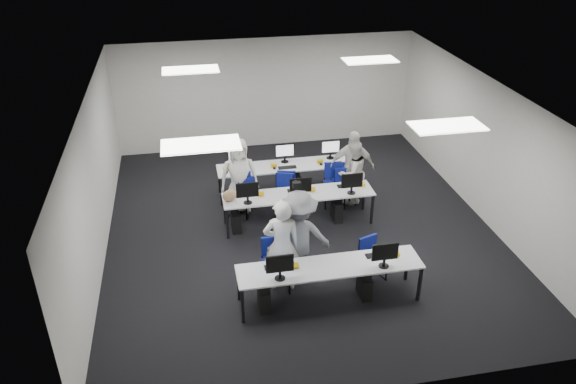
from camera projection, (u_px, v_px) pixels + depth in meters
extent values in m
plane|color=black|center=(300.00, 228.00, 11.99)|extent=(9.00, 9.00, 0.00)
plane|color=white|center=(302.00, 93.00, 10.55)|extent=(9.00, 9.00, 0.00)
cube|color=silver|center=(266.00, 93.00, 15.15)|extent=(8.00, 0.02, 3.00)
cube|color=silver|center=(372.00, 312.00, 7.40)|extent=(8.00, 0.02, 3.00)
cube|color=silver|center=(94.00, 183.00, 10.61)|extent=(0.02, 9.00, 3.00)
cube|color=silver|center=(484.00, 149.00, 11.94)|extent=(0.02, 9.00, 3.00)
cube|color=white|center=(201.00, 145.00, 8.50)|extent=(1.20, 0.60, 0.02)
cube|color=white|center=(447.00, 126.00, 9.17)|extent=(1.20, 0.60, 0.02)
cube|color=white|center=(190.00, 70.00, 11.95)|extent=(1.20, 0.60, 0.02)
cube|color=white|center=(370.00, 60.00, 12.61)|extent=(1.20, 0.60, 0.02)
cube|color=#B8BABD|center=(330.00, 267.00, 9.58)|extent=(3.20, 0.70, 0.03)
cube|color=black|center=(243.00, 306.00, 9.24)|extent=(0.05, 0.05, 0.70)
cube|color=black|center=(239.00, 284.00, 9.76)|extent=(0.05, 0.05, 0.70)
cube|color=black|center=(420.00, 284.00, 9.76)|extent=(0.05, 0.05, 0.70)
cube|color=black|center=(407.00, 264.00, 10.28)|extent=(0.05, 0.05, 0.70)
cube|color=#B8BABD|center=(299.00, 194.00, 11.82)|extent=(3.20, 0.70, 0.03)
cube|color=black|center=(227.00, 224.00, 11.48)|extent=(0.05, 0.05, 0.70)
cube|color=black|center=(225.00, 209.00, 12.00)|extent=(0.05, 0.05, 0.70)
cube|color=black|center=(372.00, 209.00, 12.00)|extent=(0.05, 0.05, 0.70)
cube|color=black|center=(364.00, 196.00, 12.51)|extent=(0.05, 0.05, 0.70)
cube|color=#B8BABD|center=(286.00, 166.00, 13.03)|extent=(3.20, 0.70, 0.03)
cube|color=black|center=(221.00, 192.00, 12.69)|extent=(0.05, 0.05, 0.70)
cube|color=black|center=(219.00, 180.00, 13.20)|extent=(0.05, 0.05, 0.70)
cube|color=black|center=(353.00, 180.00, 13.20)|extent=(0.05, 0.05, 0.70)
cube|color=black|center=(346.00, 169.00, 13.72)|extent=(0.05, 0.05, 0.70)
cube|color=#0B2F98|center=(280.00, 264.00, 9.13)|extent=(0.46, 0.04, 0.32)
cube|color=black|center=(277.00, 267.00, 9.54)|extent=(0.42, 0.14, 0.02)
ellipsoid|color=black|center=(294.00, 264.00, 9.59)|extent=(0.07, 0.10, 0.04)
cube|color=black|center=(264.00, 298.00, 9.64)|extent=(0.18, 0.40, 0.42)
cube|color=white|center=(385.00, 252.00, 9.43)|extent=(0.46, 0.04, 0.32)
cube|color=black|center=(378.00, 255.00, 9.84)|extent=(0.42, 0.14, 0.02)
ellipsoid|color=black|center=(394.00, 253.00, 9.89)|extent=(0.07, 0.10, 0.04)
cube|color=black|center=(364.00, 286.00, 9.94)|extent=(0.18, 0.40, 0.42)
cube|color=white|center=(247.00, 190.00, 11.33)|extent=(0.46, 0.04, 0.32)
cube|color=black|center=(246.00, 195.00, 11.75)|extent=(0.42, 0.14, 0.02)
ellipsoid|color=black|center=(260.00, 193.00, 11.79)|extent=(0.07, 0.10, 0.04)
cube|color=black|center=(236.00, 221.00, 11.84)|extent=(0.18, 0.40, 0.42)
cube|color=white|center=(301.00, 185.00, 11.52)|extent=(0.46, 0.04, 0.32)
cube|color=black|center=(297.00, 190.00, 11.93)|extent=(0.42, 0.14, 0.02)
ellipsoid|color=black|center=(311.00, 189.00, 11.98)|extent=(0.07, 0.10, 0.04)
cube|color=black|center=(287.00, 216.00, 12.02)|extent=(0.18, 0.40, 0.42)
cube|color=white|center=(352.00, 180.00, 11.70)|extent=(0.46, 0.04, 0.32)
cube|color=black|center=(347.00, 186.00, 12.11)|extent=(0.42, 0.14, 0.02)
ellipsoid|color=black|center=(360.00, 184.00, 12.16)|extent=(0.07, 0.10, 0.04)
cube|color=black|center=(337.00, 211.00, 12.21)|extent=(0.18, 0.40, 0.42)
cube|color=white|center=(238.00, 154.00, 12.85)|extent=(0.46, 0.04, 0.32)
cube|color=black|center=(240.00, 171.00, 12.71)|extent=(0.42, 0.14, 0.02)
ellipsoid|color=black|center=(226.00, 172.00, 12.66)|extent=(0.07, 0.10, 0.04)
cube|color=black|center=(251.00, 188.00, 13.13)|extent=(0.18, 0.40, 0.42)
cube|color=white|center=(285.00, 150.00, 13.03)|extent=(0.46, 0.04, 0.32)
cube|color=black|center=(287.00, 167.00, 12.89)|extent=(0.42, 0.14, 0.02)
ellipsoid|color=black|center=(274.00, 168.00, 12.84)|extent=(0.07, 0.10, 0.04)
cube|color=black|center=(297.00, 184.00, 13.31)|extent=(0.18, 0.40, 0.42)
cube|color=white|center=(331.00, 147.00, 13.21)|extent=(0.46, 0.04, 0.32)
cube|color=black|center=(334.00, 163.00, 13.08)|extent=(0.42, 0.14, 0.02)
ellipsoid|color=black|center=(321.00, 164.00, 13.02)|extent=(0.07, 0.10, 0.04)
cube|color=black|center=(341.00, 180.00, 13.49)|extent=(0.18, 0.40, 0.42)
cube|color=navy|center=(276.00, 265.00, 10.00)|extent=(0.48, 0.46, 0.06)
cube|color=navy|center=(274.00, 246.00, 10.05)|extent=(0.45, 0.06, 0.38)
cube|color=navy|center=(373.00, 259.00, 10.28)|extent=(0.51, 0.50, 0.05)
cube|color=navy|center=(368.00, 244.00, 10.30)|extent=(0.38, 0.17, 0.33)
cube|color=navy|center=(239.00, 194.00, 12.29)|extent=(0.60, 0.59, 0.06)
cube|color=navy|center=(241.00, 178.00, 12.34)|extent=(0.44, 0.21, 0.39)
cube|color=navy|center=(286.00, 192.00, 12.49)|extent=(0.51, 0.50, 0.06)
cube|color=navy|center=(286.00, 178.00, 12.54)|extent=(0.40, 0.15, 0.35)
cube|color=navy|center=(335.00, 185.00, 12.66)|extent=(0.54, 0.52, 0.06)
cube|color=navy|center=(334.00, 170.00, 12.71)|extent=(0.45, 0.13, 0.38)
cube|color=navy|center=(244.00, 191.00, 12.58)|extent=(0.49, 0.47, 0.05)
cube|color=navy|center=(246.00, 185.00, 12.32)|extent=(0.38, 0.14, 0.33)
cube|color=navy|center=(286.00, 186.00, 12.77)|extent=(0.52, 0.51, 0.06)
cube|color=navy|center=(285.00, 180.00, 12.49)|extent=(0.39, 0.17, 0.34)
cube|color=navy|center=(341.00, 181.00, 12.93)|extent=(0.46, 0.44, 0.06)
cube|color=navy|center=(343.00, 175.00, 12.64)|extent=(0.41, 0.08, 0.35)
ellipsoid|color=#9E7B52|center=(230.00, 196.00, 11.49)|extent=(0.35, 0.28, 0.25)
imported|color=beige|center=(282.00, 245.00, 9.83)|extent=(0.72, 0.53, 1.80)
imported|color=beige|center=(352.00, 172.00, 12.63)|extent=(0.90, 0.82, 1.51)
imported|color=beige|center=(239.00, 175.00, 12.28)|extent=(0.86, 0.58, 1.71)
imported|color=beige|center=(352.00, 167.00, 12.65)|extent=(1.08, 0.64, 1.72)
imported|color=slate|center=(299.00, 237.00, 10.03)|extent=(1.18, 0.69, 1.82)
cube|color=black|center=(297.00, 185.00, 9.71)|extent=(0.14, 0.18, 0.10)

